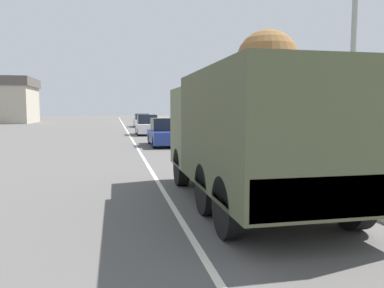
{
  "coord_description": "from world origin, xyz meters",
  "views": [
    {
      "loc": [
        -1.21,
        1.79,
        2.1
      ],
      "look_at": [
        0.69,
        10.89,
        1.23
      ],
      "focal_mm": 35.0,
      "sensor_mm": 36.0,
      "label": 1
    }
  ],
  "objects_px": {
    "military_truck": "(251,131)",
    "car_third_ahead": "(142,121)",
    "pickup_truck": "(323,137)",
    "car_nearest_ahead": "(166,133)",
    "lamp_post": "(346,37)",
    "car_second_ahead": "(147,126)"
  },
  "relations": [
    {
      "from": "car_nearest_ahead",
      "to": "car_second_ahead",
      "type": "height_order",
      "value": "car_second_ahead"
    },
    {
      "from": "car_nearest_ahead",
      "to": "lamp_post",
      "type": "distance_m",
      "value": 13.47
    },
    {
      "from": "car_third_ahead",
      "to": "pickup_truck",
      "type": "distance_m",
      "value": 30.56
    },
    {
      "from": "military_truck",
      "to": "lamp_post",
      "type": "distance_m",
      "value": 3.73
    },
    {
      "from": "military_truck",
      "to": "car_third_ahead",
      "type": "bearing_deg",
      "value": 89.51
    },
    {
      "from": "military_truck",
      "to": "car_third_ahead",
      "type": "xyz_separation_m",
      "value": [
        0.32,
        37.11,
        -0.91
      ]
    },
    {
      "from": "car_second_ahead",
      "to": "pickup_truck",
      "type": "xyz_separation_m",
      "value": [
        6.32,
        -16.01,
        0.14
      ]
    },
    {
      "from": "military_truck",
      "to": "lamp_post",
      "type": "xyz_separation_m",
      "value": [
        2.8,
        0.87,
        2.3
      ]
    },
    {
      "from": "pickup_truck",
      "to": "car_third_ahead",
      "type": "bearing_deg",
      "value": 100.79
    },
    {
      "from": "lamp_post",
      "to": "military_truck",
      "type": "bearing_deg",
      "value": -162.75
    },
    {
      "from": "car_third_ahead",
      "to": "pickup_truck",
      "type": "height_order",
      "value": "pickup_truck"
    },
    {
      "from": "military_truck",
      "to": "car_second_ahead",
      "type": "distance_m",
      "value": 23.12
    },
    {
      "from": "military_truck",
      "to": "car_nearest_ahead",
      "type": "xyz_separation_m",
      "value": [
        -0.01,
        13.64,
        -0.91
      ]
    },
    {
      "from": "pickup_truck",
      "to": "car_nearest_ahead",
      "type": "bearing_deg",
      "value": 132.74
    },
    {
      "from": "car_third_ahead",
      "to": "military_truck",
      "type": "bearing_deg",
      "value": -90.49
    },
    {
      "from": "military_truck",
      "to": "car_nearest_ahead",
      "type": "distance_m",
      "value": 13.67
    },
    {
      "from": "lamp_post",
      "to": "pickup_truck",
      "type": "bearing_deg",
      "value": 62.54
    },
    {
      "from": "car_nearest_ahead",
      "to": "car_third_ahead",
      "type": "distance_m",
      "value": 23.47
    },
    {
      "from": "military_truck",
      "to": "pickup_truck",
      "type": "relative_size",
      "value": 1.28
    },
    {
      "from": "car_nearest_ahead",
      "to": "car_second_ahead",
      "type": "bearing_deg",
      "value": 91.63
    },
    {
      "from": "car_nearest_ahead",
      "to": "lamp_post",
      "type": "relative_size",
      "value": 0.65
    },
    {
      "from": "car_third_ahead",
      "to": "lamp_post",
      "type": "bearing_deg",
      "value": -86.08
    }
  ]
}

